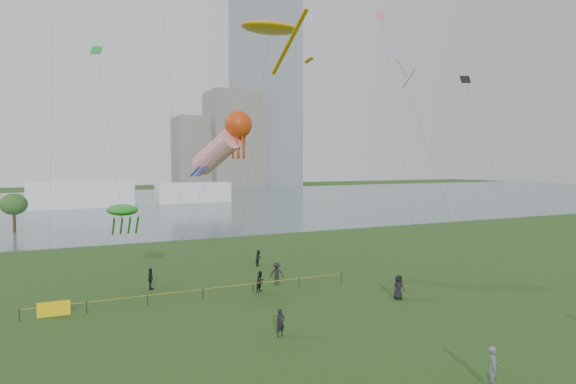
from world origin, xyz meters
name	(u,v)px	position (x,y,z in m)	size (l,w,h in m)	color
ground_plane	(362,343)	(0.00, 0.00, 0.00)	(400.00, 400.00, 0.00)	#1B3812
lake	(135,204)	(0.00, 100.00, 0.02)	(400.00, 120.00, 0.08)	slate
tower	(265,43)	(62.00, 168.00, 60.00)	(24.00, 24.00, 120.00)	slate
building_mid	(234,140)	(46.00, 162.00, 19.00)	(20.00, 20.00, 38.00)	slate
building_low	(196,153)	(32.00, 168.00, 14.00)	(16.00, 18.00, 28.00)	slate
pavilion_left	(82,194)	(-12.00, 95.00, 3.00)	(22.00, 8.00, 6.00)	white
pavilion_right	(193,193)	(14.00, 98.00, 2.50)	(18.00, 7.00, 5.00)	white
fence	(116,302)	(-12.03, 12.40, 0.55)	(24.07, 0.07, 1.05)	black
kite_flyer	(493,368)	(2.33, -7.04, 0.97)	(0.71, 0.47, 1.95)	slate
spectator_a	(261,281)	(-1.22, 12.53, 0.82)	(0.80, 0.62, 1.64)	black
spectator_b	(277,273)	(0.83, 14.06, 0.93)	(1.20, 0.69, 1.85)	black
spectator_c	(151,279)	(-9.02, 16.74, 0.87)	(1.02, 0.43, 1.74)	black
spectator_d	(398,287)	(7.32, 6.22, 0.92)	(0.90, 0.59, 1.85)	black
spectator_f	(280,323)	(-3.75, 2.90, 0.83)	(0.60, 0.40, 1.66)	black
spectator_g	(259,258)	(2.08, 21.40, 0.78)	(0.76, 0.59, 1.56)	black
kite_stingray	(270,28)	(2.86, 20.20, 22.79)	(9.70, 10.26, 23.29)	#3F3F42
kite_windsock	(216,153)	(-3.22, 17.78, 11.04)	(6.74, 5.23, 13.02)	#3F3F42
kite_creature	(122,210)	(-11.12, 15.98, 6.55)	(5.24, 4.57, 6.99)	#3F3F42
kite_octopus	(238,125)	(-1.66, 16.38, 13.32)	(6.29, 7.10, 14.56)	#3F3F42
kite_delta	(406,79)	(10.50, 9.79, 17.04)	(5.61, 15.29, 18.69)	#3F3F42
small_kites	(202,15)	(-3.75, 19.76, 23.08)	(43.36, 13.89, 10.87)	#198C2D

